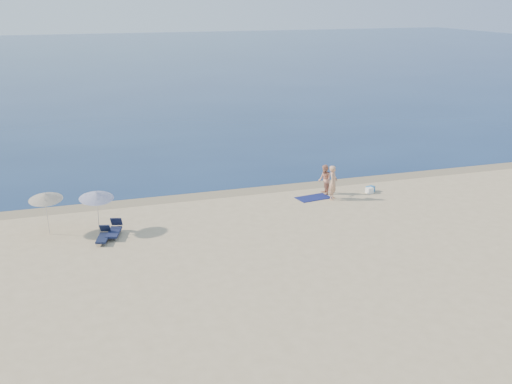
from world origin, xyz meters
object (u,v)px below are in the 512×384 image
person_right (325,180)px  umbrella_near (96,195)px  blue_cooler (370,189)px  person_left (333,183)px

person_right → umbrella_near: umbrella_near is taller
blue_cooler → umbrella_near: umbrella_near is taller
person_left → person_right: person_left is taller
umbrella_near → blue_cooler: bearing=6.6°
person_left → person_right: 1.01m
person_left → blue_cooler: person_left is taller
person_left → person_right: (-0.05, 1.01, -0.11)m
person_left → umbrella_near: (-13.14, -1.12, 0.89)m
umbrella_near → person_left: bearing=5.3°
person_right → blue_cooler: (2.79, -0.41, -0.71)m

